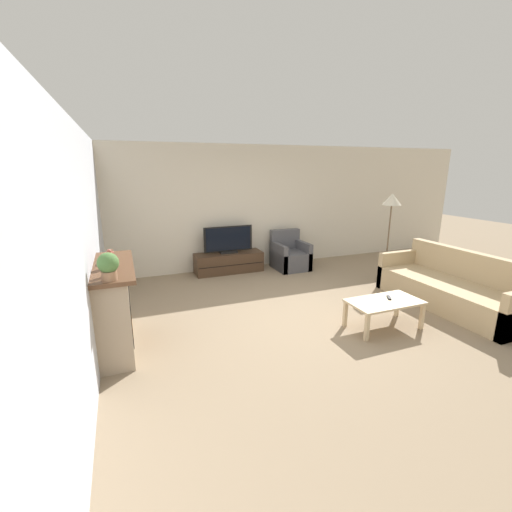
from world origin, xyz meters
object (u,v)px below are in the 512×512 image
Objects in this scene: fireplace at (114,306)px; coffee_table at (384,304)px; mantel_clock at (111,256)px; mantel_vase_centre_left at (110,259)px; floor_lamp at (392,205)px; mantel_vase_left at (109,267)px; tv at (228,241)px; couch at (453,289)px; potted_plant at (108,265)px; tv_stand at (229,262)px; armchair at (290,256)px; remote at (389,297)px.

fireplace is 3.62m from coffee_table.
fireplace is at bearing -96.81° from mantel_clock.
mantel_vase_centre_left reaches higher than fireplace.
fireplace is 5.28m from floor_lamp.
mantel_vase_centre_left is at bearing 168.44° from coffee_table.
mantel_vase_left is at bearing -87.82° from fireplace.
mantel_vase_centre_left reaches higher than tv.
couch is at bearing -5.58° from mantel_vase_centre_left.
fireplace is at bearing 91.54° from potted_plant.
tv_stand is at bearing 48.34° from fireplace.
couch is at bearing -47.76° from tv.
fireplace is 0.77m from mantel_vase_left.
fireplace is 6.67× the size of mantel_vase_centre_left.
mantel_vase_left is 0.33m from mantel_vase_centre_left.
mantel_vase_centre_left is 0.21× the size of coffee_table.
tv is at bearing 48.32° from fireplace.
potted_plant reaches higher than mantel_vase_centre_left.
potted_plant is 0.20× the size of tv_stand.
armchair is 5.67× the size of remote.
couch is at bearing -89.62° from floor_lamp.
mantel_clock is at bearing 83.19° from fireplace.
potted_plant is 0.28× the size of tv.
potted_plant reaches higher than remote.
tv is 3.61m from coffee_table.
mantel_vase_left is 3.61m from coffee_table.
tv_stand is at bearing 170.58° from armchair.
fireplace is 1.43× the size of coffee_table.
couch is at bearing -47.78° from tv_stand.
fireplace is at bearing -131.68° from tv.
coffee_table is at bearing -172.31° from couch.
fireplace reaches higher than tv.
mantel_clock is 0.09× the size of floor_lamp.
tv reaches higher than coffee_table.
remote is 0.06× the size of couch.
coffee_table is (3.50, -0.39, -0.82)m from mantel_vase_left.
tv_stand is at bearing 90.00° from tv.
remote is (0.01, -3.09, 0.14)m from armchair.
tv is 1.03× the size of coffee_table.
potted_plant is at bearing -90.06° from mantel_clock.
mantel_clock is 5.23m from couch.
tv_stand is at bearing 110.41° from coffee_table.
mantel_clock is 0.10× the size of tv_stand.
coffee_table is at bearing -92.03° from armchair.
mantel_vase_centre_left is 0.21× the size of tv.
floor_lamp is (5.09, 1.05, 0.34)m from mantel_vase_centre_left.
remote is at bearing -67.40° from tv.
mantel_vase_centre_left is 4.44m from armchair.
mantel_clock is 0.50× the size of potted_plant.
mantel_vase_left is (0.02, -0.44, 0.63)m from fireplace.
couch is 1.97m from floor_lamp.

